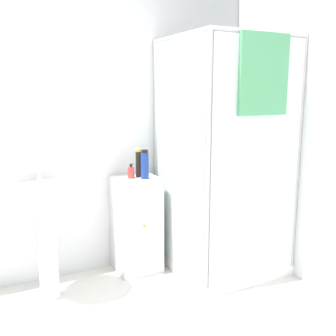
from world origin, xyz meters
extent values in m
cube|color=silver|center=(0.00, 1.70, 1.25)|extent=(6.40, 0.06, 2.50)
cube|color=white|center=(1.22, 1.22, 0.04)|extent=(0.90, 0.90, 0.09)
cylinder|color=#B2B2B7|center=(1.65, 1.65, 0.99)|extent=(0.04, 0.04, 1.97)
cylinder|color=#B2B2B7|center=(0.79, 1.65, 0.99)|extent=(0.04, 0.04, 1.97)
cylinder|color=#B2B2B7|center=(1.65, 0.79, 0.99)|extent=(0.04, 0.04, 1.97)
cylinder|color=#B2B2B7|center=(0.79, 0.79, 0.99)|extent=(0.04, 0.04, 1.97)
cylinder|color=#B2B2B7|center=(1.22, 0.79, 1.95)|extent=(0.86, 0.04, 0.04)
cylinder|color=#B2B2B7|center=(1.22, 1.65, 1.95)|extent=(0.86, 0.04, 0.04)
cylinder|color=#B2B2B7|center=(0.79, 1.22, 1.95)|extent=(0.04, 0.86, 0.04)
cylinder|color=#B2B2B7|center=(1.65, 1.22, 1.95)|extent=(0.04, 0.86, 0.04)
cube|color=silver|center=(1.22, 0.78, 1.01)|extent=(0.82, 0.01, 1.85)
cube|color=silver|center=(0.78, 1.22, 1.01)|extent=(0.01, 0.82, 1.85)
cylinder|color=#B7BABF|center=(1.45, 1.59, 0.83)|extent=(0.02, 0.02, 1.48)
cylinder|color=#B7BABF|center=(1.45, 1.54, 1.59)|extent=(0.07, 0.07, 0.04)
cube|color=#4C9966|center=(1.24, 0.76, 1.66)|extent=(0.44, 0.03, 0.58)
cube|color=silver|center=(0.53, 1.49, 0.41)|extent=(0.37, 0.34, 0.83)
sphere|color=gold|center=(0.53, 1.31, 0.46)|extent=(0.02, 0.02, 0.02)
cylinder|color=white|center=(-0.25, 1.35, 0.36)|extent=(0.14, 0.14, 0.72)
cylinder|color=white|center=(-0.25, 1.35, 0.79)|extent=(0.47, 0.47, 0.15)
cylinder|color=#B7BABF|center=(-0.25, 1.51, 0.93)|extent=(0.02, 0.02, 0.13)
cube|color=#B7BABF|center=(-0.25, 1.48, 0.99)|extent=(0.02, 0.07, 0.02)
cylinder|color=red|center=(0.48, 1.49, 0.87)|extent=(0.06, 0.06, 0.09)
cylinder|color=black|center=(0.48, 1.49, 0.93)|extent=(0.02, 0.02, 0.02)
cube|color=black|center=(0.48, 1.47, 0.95)|extent=(0.01, 0.03, 0.01)
cylinder|color=black|center=(0.57, 1.51, 0.94)|extent=(0.06, 0.06, 0.21)
cylinder|color=gold|center=(0.57, 1.51, 1.05)|extent=(0.05, 0.05, 0.02)
cylinder|color=navy|center=(0.58, 1.42, 0.94)|extent=(0.07, 0.07, 0.22)
cylinder|color=black|center=(0.58, 1.42, 1.06)|extent=(0.06, 0.06, 0.02)
camera|label=1|loc=(-0.70, -1.51, 1.55)|focal=42.00mm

